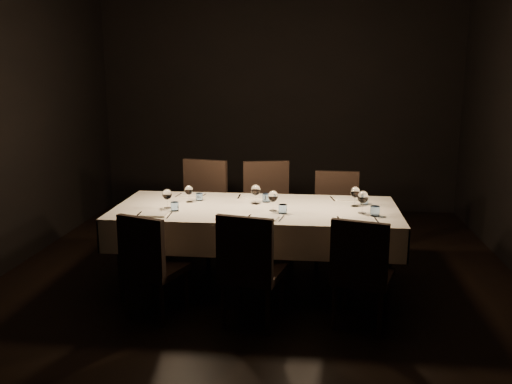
# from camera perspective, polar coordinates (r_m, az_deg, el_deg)

# --- Properties ---
(room) EXTENTS (5.01, 6.01, 3.01)m
(room) POSITION_cam_1_polar(r_m,az_deg,el_deg) (4.72, 0.00, 7.11)
(room) COLOR black
(room) RESTS_ON ground
(dining_table) EXTENTS (2.52, 1.12, 0.76)m
(dining_table) POSITION_cam_1_polar(r_m,az_deg,el_deg) (4.87, 0.00, -2.45)
(dining_table) COLOR black
(dining_table) RESTS_ON ground
(chair_near_left) EXTENTS (0.54, 0.54, 0.87)m
(chair_near_left) POSITION_cam_1_polar(r_m,az_deg,el_deg) (4.38, -11.12, -7.15)
(chair_near_left) COLOR black
(chair_near_left) RESTS_ON ground
(place_setting_near_left) EXTENTS (0.31, 0.40, 0.17)m
(place_setting_near_left) POSITION_cam_1_polar(r_m,az_deg,el_deg) (4.77, -9.56, -1.17)
(place_setting_near_left) COLOR beige
(place_setting_near_left) RESTS_ON dining_table
(chair_near_center) EXTENTS (0.53, 0.53, 0.91)m
(chair_near_center) POSITION_cam_1_polar(r_m,az_deg,el_deg) (4.16, -0.71, -7.69)
(chair_near_center) COLOR black
(chair_near_center) RESTS_ON ground
(place_setting_near_center) EXTENTS (0.34, 0.40, 0.18)m
(place_setting_near_center) POSITION_cam_1_polar(r_m,az_deg,el_deg) (4.61, 1.77, -1.44)
(place_setting_near_center) COLOR beige
(place_setting_near_center) RESTS_ON dining_table
(chair_near_right) EXTENTS (0.53, 0.53, 0.89)m
(chair_near_right) POSITION_cam_1_polar(r_m,az_deg,el_deg) (4.20, 11.00, -7.88)
(chair_near_right) COLOR black
(chair_near_right) RESTS_ON ground
(place_setting_near_right) EXTENTS (0.36, 0.42, 0.20)m
(place_setting_near_right) POSITION_cam_1_polar(r_m,az_deg,el_deg) (4.61, 11.33, -1.59)
(place_setting_near_right) COLOR beige
(place_setting_near_right) RESTS_ON dining_table
(chair_far_left) EXTENTS (0.59, 0.59, 1.03)m
(chair_far_left) POSITION_cam_1_polar(r_m,az_deg,el_deg) (5.78, -5.83, -1.40)
(chair_far_left) COLOR black
(chair_far_left) RESTS_ON ground
(place_setting_far_left) EXTENTS (0.30, 0.39, 0.16)m
(place_setting_far_left) POSITION_cam_1_polar(r_m,az_deg,el_deg) (5.15, -6.78, -0.14)
(place_setting_far_left) COLOR beige
(place_setting_far_left) RESTS_ON dining_table
(chair_far_center) EXTENTS (0.59, 0.59, 1.02)m
(chair_far_center) POSITION_cam_1_polar(r_m,az_deg,el_deg) (5.72, 1.23, -1.53)
(chair_far_center) COLOR black
(chair_far_center) RESTS_ON ground
(place_setting_far_center) EXTENTS (0.33, 0.40, 0.18)m
(place_setting_far_center) POSITION_cam_1_polar(r_m,az_deg,el_deg) (5.04, 0.15, -0.22)
(place_setting_far_center) COLOR beige
(place_setting_far_center) RESTS_ON dining_table
(chair_far_right) EXTENTS (0.46, 0.46, 0.94)m
(chair_far_right) POSITION_cam_1_polar(r_m,az_deg,el_deg) (5.65, 8.44, -2.23)
(chair_far_right) COLOR black
(chair_far_right) RESTS_ON ground
(place_setting_far_right) EXTENTS (0.34, 0.40, 0.18)m
(place_setting_far_right) POSITION_cam_1_polar(r_m,az_deg,el_deg) (5.03, 10.36, -0.45)
(place_setting_far_right) COLOR beige
(place_setting_far_right) RESTS_ON dining_table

